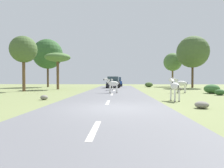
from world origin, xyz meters
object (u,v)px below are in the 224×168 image
at_px(zebra_1, 174,87).
at_px(car_1, 113,83).
at_px(rock_2, 44,97).
at_px(zebra_3, 181,84).
at_px(bush_3, 220,92).
at_px(bush_4, 212,89).
at_px(tree_3, 193,52).
at_px(tree_2, 48,54).
at_px(rock_3, 180,89).
at_px(rock_4, 202,105).
at_px(bush_1, 149,85).
at_px(tree_1, 58,58).
at_px(zebra_4, 113,84).
at_px(car_0, 116,82).
at_px(tree_4, 173,62).
at_px(zebra_0, 112,83).
at_px(tree_0, 24,50).

height_order(zebra_1, car_1, car_1).
bearing_deg(rock_2, zebra_3, 32.59).
distance_m(bush_3, bush_4, 2.17).
distance_m(car_1, tree_3, 13.70).
height_order(tree_2, rock_3, tree_2).
xyz_separation_m(tree_2, tree_3, (24.44, -2.14, -0.05)).
relative_size(tree_2, rock_4, 13.27).
xyz_separation_m(car_1, bush_1, (6.11, 3.80, -0.43)).
bearing_deg(tree_1, rock_2, -76.06).
relative_size(zebra_1, tree_3, 0.19).
relative_size(car_1, bush_4, 3.02).
relative_size(zebra_4, rock_4, 2.44).
distance_m(tree_2, bush_1, 18.63).
relative_size(zebra_4, car_0, 0.35).
xyz_separation_m(car_1, bush_3, (9.53, -13.76, -0.60)).
height_order(bush_1, bush_3, bush_1).
height_order(zebra_4, tree_4, tree_4).
relative_size(zebra_1, rock_4, 2.51).
bearing_deg(bush_1, zebra_3, -86.19).
height_order(zebra_3, car_0, car_0).
height_order(car_0, bush_3, car_0).
relative_size(zebra_0, bush_1, 1.08).
bearing_deg(tree_2, rock_3, -25.00).
height_order(zebra_3, bush_4, zebra_3).
distance_m(zebra_0, zebra_1, 12.16).
distance_m(tree_4, rock_3, 13.70).
relative_size(bush_1, rock_4, 2.19).
relative_size(tree_4, rock_2, 12.46).
xyz_separation_m(zebra_0, rock_4, (4.80, -14.48, -0.73)).
distance_m(zebra_0, tree_0, 10.74).
bearing_deg(zebra_4, bush_1, -31.85).
xyz_separation_m(zebra_3, rock_3, (1.47, 4.84, -0.76)).
bearing_deg(car_1, tree_2, 166.25).
distance_m(car_1, rock_3, 10.51).
xyz_separation_m(car_0, rock_2, (-4.44, -24.96, -0.69)).
relative_size(car_1, tree_3, 0.53).
distance_m(zebra_0, rock_2, 11.71).
xyz_separation_m(tree_2, rock_4, (16.52, -24.95, -5.65)).
relative_size(tree_2, tree_3, 1.02).
relative_size(zebra_1, zebra_4, 1.03).
bearing_deg(zebra_1, zebra_0, 105.12).
bearing_deg(rock_3, tree_3, 60.38).
bearing_deg(car_0, tree_2, 12.81).
bearing_deg(bush_3, car_1, 124.70).
bearing_deg(tree_1, zebra_4, -43.96).
height_order(zebra_3, tree_2, tree_2).
xyz_separation_m(zebra_4, bush_4, (9.57, 0.35, -0.49)).
xyz_separation_m(zebra_0, bush_3, (9.53, -6.69, -0.65)).
height_order(tree_3, tree_4, tree_3).
bearing_deg(tree_4, rock_4, -102.37).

